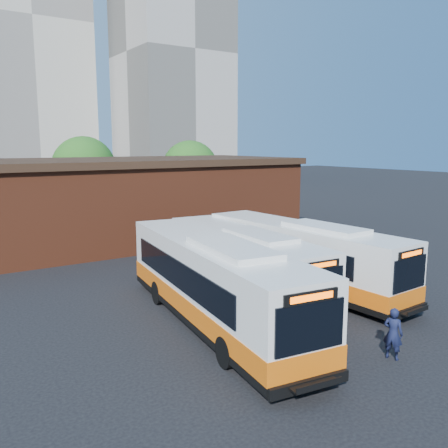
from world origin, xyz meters
TOP-DOWN VIEW (x-y plane):
  - ground at (0.00, 0.00)m, footprint 220.00×220.00m
  - bus_midwest at (-2.99, 0.53)m, footprint 4.52×14.01m
  - bus_mideast at (0.43, 3.28)m, footprint 3.48×12.60m
  - bus_east at (3.66, 2.48)m, footprint 3.43×13.18m
  - transit_worker at (0.55, -5.65)m, footprint 0.65×0.79m
  - depot_building at (0.00, 20.00)m, footprint 28.60×12.60m
  - tree_mid at (2.00, 34.00)m, footprint 6.56×6.56m
  - tree_east at (13.00, 31.00)m, footprint 6.24×6.24m
  - tower_center at (7.00, 86.00)m, footprint 22.00×20.00m
  - tower_right at (30.00, 68.00)m, footprint 18.00×18.00m

SIDE VIEW (x-z plane):
  - ground at x=0.00m, z-range 0.00..0.00m
  - transit_worker at x=0.55m, z-range 0.00..1.87m
  - bus_mideast at x=0.43m, z-range -0.16..3.24m
  - bus_east at x=3.66m, z-range -0.16..3.39m
  - bus_midwest at x=-2.99m, z-range -0.17..3.59m
  - depot_building at x=0.00m, z-range 0.06..6.46m
  - tree_east at x=13.00m, z-range 0.85..8.81m
  - tree_mid at x=2.00m, z-range 0.90..9.26m
  - tower_right at x=30.00m, z-range -0.26..48.94m
  - tower_center at x=7.00m, z-range -0.26..60.94m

